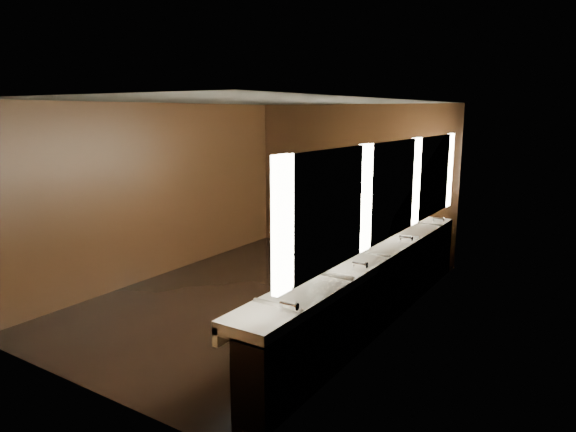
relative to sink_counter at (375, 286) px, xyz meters
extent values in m
plane|color=black|center=(-1.79, 0.00, -0.50)|extent=(6.00, 6.00, 0.00)
cube|color=#2D2D2B|center=(-1.79, 0.00, 2.30)|extent=(4.00, 6.00, 0.02)
cube|color=black|center=(-1.79, 3.00, 0.90)|extent=(4.00, 0.02, 2.80)
cube|color=black|center=(-1.79, -3.00, 0.90)|extent=(4.00, 0.02, 2.80)
cube|color=black|center=(-3.79, 0.00, 0.90)|extent=(0.02, 6.00, 2.80)
cube|color=black|center=(0.21, 0.00, 0.90)|extent=(0.02, 6.00, 2.80)
cube|color=black|center=(0.03, 0.00, -0.09)|extent=(0.36, 5.40, 0.81)
cube|color=white|center=(-0.07, 0.00, 0.35)|extent=(0.55, 5.40, 0.12)
cube|color=white|center=(-0.31, 0.00, 0.27)|extent=(0.06, 5.40, 0.18)
cylinder|color=silver|center=(0.12, -2.20, 0.49)|extent=(0.18, 0.04, 0.04)
cylinder|color=silver|center=(0.12, -0.73, 0.49)|extent=(0.18, 0.04, 0.04)
cylinder|color=silver|center=(0.12, 0.73, 0.49)|extent=(0.18, 0.04, 0.04)
cylinder|color=silver|center=(0.12, 2.20, 0.49)|extent=(0.18, 0.04, 0.04)
cube|color=white|center=(0.18, -2.40, 1.25)|extent=(0.06, 0.22, 1.15)
cube|color=white|center=(0.19, -1.60, 1.25)|extent=(0.03, 1.32, 1.15)
cube|color=white|center=(0.18, -0.80, 1.25)|extent=(0.06, 0.23, 1.15)
cube|color=white|center=(0.19, 0.00, 1.25)|extent=(0.03, 1.32, 1.15)
cube|color=white|center=(0.18, 0.80, 1.25)|extent=(0.06, 0.23, 1.15)
cube|color=white|center=(0.19, 1.60, 1.25)|extent=(0.03, 1.32, 1.15)
cube|color=white|center=(0.18, 2.40, 1.25)|extent=(0.06, 0.22, 1.15)
imported|color=#8EC1D4|center=(-0.72, -0.42, 0.31)|extent=(0.57, 0.69, 1.60)
cylinder|color=black|center=(-0.22, -0.92, -0.19)|extent=(0.41, 0.41, 0.61)
camera|label=1|loc=(2.41, -5.78, 2.16)|focal=32.00mm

